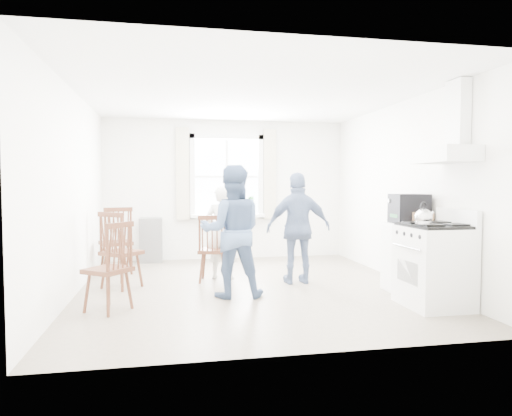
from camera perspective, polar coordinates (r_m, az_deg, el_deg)
The scene contains 17 objects.
room_shell at distance 6.16m, azimuth -0.81°, elevation 1.99°, with size 4.62×5.12×2.64m.
window_assembly at distance 8.58m, azimuth -3.65°, elevation 3.35°, with size 1.88×0.24×1.70m.
range_hood at distance 5.68m, azimuth 23.00°, elevation 7.73°, with size 0.45×0.76×0.94m.
shelf_unit at distance 8.46m, azimuth -13.00°, elevation -3.92°, with size 0.40×0.30×0.80m, color slate.
gas_stove at distance 5.65m, azimuth 21.34°, elevation -6.63°, with size 0.68×0.76×1.12m.
kettle at distance 5.37m, azimuth 20.19°, elevation -1.12°, with size 0.19×0.19×0.27m.
low_cabinet at distance 6.28m, azimuth 18.47°, elevation -5.93°, with size 0.50×0.55×0.90m, color white.
stereo_stack at distance 6.24m, azimuth 18.59°, elevation -0.08°, with size 0.45×0.41×0.38m.
cardboard_box at distance 6.08m, azimuth 20.07°, elevation -1.24°, with size 0.24×0.17×0.16m, color #8E6645.
windsor_chair_a at distance 7.38m, azimuth -16.95°, elevation -3.04°, with size 0.57×0.56×1.06m.
windsor_chair_b at distance 6.53m, azimuth -5.44°, elevation -4.16°, with size 0.49×0.48×0.98m.
windsor_chair_c at distance 5.25m, azimuth -17.20°, elevation -5.85°, with size 0.58×0.58×1.00m.
person_left at distance 6.79m, azimuth -4.25°, elevation -3.04°, with size 0.51×0.51×1.39m, color white.
person_mid at distance 5.69m, azimuth -3.01°, elevation -2.92°, with size 0.80×0.80×1.64m, color #4D658F.
person_right at distance 6.48m, azimuth 5.34°, elevation -2.51°, with size 0.92×0.92×1.57m, color navy.
potted_plant at distance 8.56m, azimuth -0.84°, elevation 0.39°, with size 0.19×0.19×0.34m, color #347739.
windsor_chair_d at distance 6.37m, azimuth -17.21°, elevation -4.06°, with size 0.61×0.61×1.05m.
Camera 1 is at (-1.06, -6.06, 1.41)m, focal length 32.00 mm.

